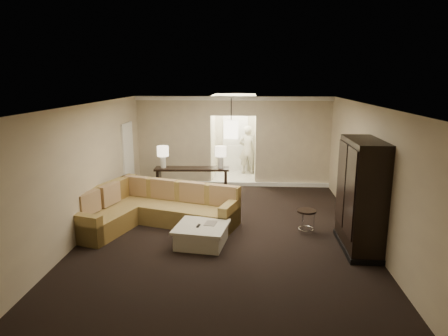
# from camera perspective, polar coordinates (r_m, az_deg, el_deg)

# --- Properties ---
(ground) EXTENTS (8.00, 8.00, 0.00)m
(ground) POSITION_cam_1_polar(r_m,az_deg,el_deg) (8.93, 0.17, -9.20)
(ground) COLOR black
(ground) RESTS_ON ground
(wall_back) EXTENTS (6.00, 0.04, 2.80)m
(wall_back) POSITION_cam_1_polar(r_m,az_deg,el_deg) (12.43, 1.30, 3.78)
(wall_back) COLOR #BFAD90
(wall_back) RESTS_ON ground
(wall_front) EXTENTS (6.00, 0.04, 2.80)m
(wall_front) POSITION_cam_1_polar(r_m,az_deg,el_deg) (4.71, -2.82, -11.57)
(wall_front) COLOR #BFAD90
(wall_front) RESTS_ON ground
(wall_left) EXTENTS (0.04, 8.00, 2.80)m
(wall_left) POSITION_cam_1_polar(r_m,az_deg,el_deg) (9.18, -18.85, -0.13)
(wall_left) COLOR #BFAD90
(wall_left) RESTS_ON ground
(wall_right) EXTENTS (0.04, 8.00, 2.80)m
(wall_right) POSITION_cam_1_polar(r_m,az_deg,el_deg) (8.85, 19.96, -0.68)
(wall_right) COLOR #BFAD90
(wall_right) RESTS_ON ground
(ceiling) EXTENTS (6.00, 8.00, 0.02)m
(ceiling) POSITION_cam_1_polar(r_m,az_deg,el_deg) (8.30, 0.19, 9.03)
(ceiling) COLOR silver
(ceiling) RESTS_ON wall_back
(crown_molding) EXTENTS (6.00, 0.10, 0.12)m
(crown_molding) POSITION_cam_1_polar(r_m,az_deg,el_deg) (12.24, 1.32, 9.91)
(crown_molding) COLOR white
(crown_molding) RESTS_ON wall_back
(baseboard) EXTENTS (6.00, 0.10, 0.12)m
(baseboard) POSITION_cam_1_polar(r_m,az_deg,el_deg) (12.66, 1.26, -2.25)
(baseboard) COLOR white
(baseboard) RESTS_ON ground
(side_door) EXTENTS (0.05, 0.90, 2.10)m
(side_door) POSITION_cam_1_polar(r_m,az_deg,el_deg) (11.82, -13.50, 1.24)
(side_door) COLOR white
(side_door) RESTS_ON ground
(foyer) EXTENTS (1.44, 2.02, 2.80)m
(foyer) POSITION_cam_1_polar(r_m,az_deg,el_deg) (13.77, 1.53, 4.24)
(foyer) COLOR white
(foyer) RESTS_ON ground
(sectional_sofa) EXTENTS (3.70, 2.67, 0.94)m
(sectional_sofa) POSITION_cam_1_polar(r_m,az_deg,el_deg) (9.43, -10.47, -5.81)
(sectional_sofa) COLOR brown
(sectional_sofa) RESTS_ON ground
(coffee_table) EXTENTS (1.16, 1.16, 0.43)m
(coffee_table) POSITION_cam_1_polar(r_m,az_deg,el_deg) (8.28, -3.22, -9.48)
(coffee_table) COLOR silver
(coffee_table) RESTS_ON ground
(console_table) EXTENTS (2.15, 0.59, 0.82)m
(console_table) POSITION_cam_1_polar(r_m,az_deg,el_deg) (11.54, -4.57, -1.58)
(console_table) COLOR black
(console_table) RESTS_ON ground
(armoire) EXTENTS (0.66, 1.53, 2.20)m
(armoire) POSITION_cam_1_polar(r_m,az_deg,el_deg) (8.24, 18.96, -4.06)
(armoire) COLOR black
(armoire) RESTS_ON ground
(drink_table) EXTENTS (0.42, 0.42, 0.52)m
(drink_table) POSITION_cam_1_polar(r_m,az_deg,el_deg) (8.98, 11.70, -6.81)
(drink_table) COLOR black
(drink_table) RESTS_ON ground
(table_lamp_left) EXTENTS (0.33, 0.33, 0.63)m
(table_lamp_left) POSITION_cam_1_polar(r_m,az_deg,el_deg) (11.49, -8.72, 2.09)
(table_lamp_left) COLOR silver
(table_lamp_left) RESTS_ON console_table
(table_lamp_right) EXTENTS (0.33, 0.33, 0.63)m
(table_lamp_right) POSITION_cam_1_polar(r_m,az_deg,el_deg) (11.33, -0.49, 2.09)
(table_lamp_right) COLOR silver
(table_lamp_right) RESTS_ON console_table
(pendant_light) EXTENTS (0.38, 0.38, 1.09)m
(pendant_light) POSITION_cam_1_polar(r_m,az_deg,el_deg) (11.07, 1.03, 5.56)
(pendant_light) COLOR black
(pendant_light) RESTS_ON ceiling
(person) EXTENTS (0.75, 0.56, 1.91)m
(person) POSITION_cam_1_polar(r_m,az_deg,el_deg) (14.07, 3.39, 2.97)
(person) COLOR beige
(person) RESTS_ON ground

